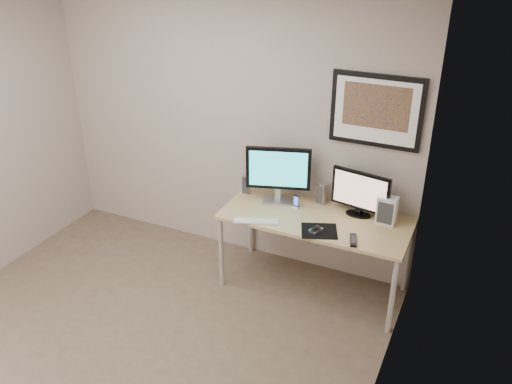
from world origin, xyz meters
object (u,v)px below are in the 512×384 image
(speaker_left, at_px, (246,184))
(phone_dock, at_px, (296,202))
(keyboard, at_px, (256,221))
(monitor_tv, at_px, (360,193))
(monitor_large, at_px, (278,172))
(framed_art, at_px, (376,111))
(desk, at_px, (315,224))
(fan_unit, at_px, (387,210))
(speaker_right, at_px, (322,193))

(speaker_left, relative_size, phone_dock, 1.57)
(speaker_left, distance_m, keyboard, 0.55)
(phone_dock, bearing_deg, monitor_tv, 16.41)
(monitor_large, height_order, keyboard, monitor_large)
(framed_art, distance_m, monitor_tv, 0.69)
(desk, xyz_separation_m, keyboard, (-0.43, -0.29, 0.07))
(framed_art, height_order, monitor_tv, framed_art)
(phone_dock, xyz_separation_m, fan_unit, (0.77, 0.06, 0.06))
(speaker_right, bearing_deg, desk, -69.33)
(monitor_tv, bearing_deg, framed_art, 88.83)
(phone_dock, bearing_deg, speaker_left, 178.08)
(speaker_right, bearing_deg, monitor_tv, -0.91)
(speaker_left, bearing_deg, speaker_right, -4.43)
(desk, xyz_separation_m, monitor_tv, (0.32, 0.18, 0.28))
(monitor_tv, distance_m, speaker_right, 0.39)
(framed_art, bearing_deg, fan_unit, -41.00)
(speaker_right, relative_size, fan_unit, 0.82)
(monitor_tv, height_order, phone_dock, monitor_tv)
(framed_art, height_order, speaker_left, framed_art)
(desk, height_order, speaker_right, speaker_right)
(speaker_left, xyz_separation_m, fan_unit, (1.30, -0.01, 0.02))
(framed_art, xyz_separation_m, fan_unit, (0.21, -0.18, -0.77))
(framed_art, xyz_separation_m, phone_dock, (-0.56, -0.25, -0.83))
(monitor_tv, height_order, fan_unit, monitor_tv)
(monitor_large, relative_size, speaker_right, 2.79)
(speaker_right, bearing_deg, keyboard, -113.67)
(framed_art, relative_size, speaker_left, 3.91)
(speaker_right, height_order, keyboard, speaker_right)
(framed_art, bearing_deg, monitor_large, -164.83)
(monitor_tv, xyz_separation_m, fan_unit, (0.24, -0.03, -0.10))
(phone_dock, relative_size, keyboard, 0.32)
(desk, bearing_deg, keyboard, -146.17)
(phone_dock, bearing_deg, desk, -15.23)
(desk, relative_size, speaker_right, 8.07)
(phone_dock, bearing_deg, framed_art, 30.16)
(monitor_large, xyz_separation_m, speaker_right, (0.37, 0.13, -0.19))
(desk, relative_size, monitor_tv, 3.12)
(desk, bearing_deg, monitor_large, 162.68)
(speaker_right, bearing_deg, monitor_large, -148.24)
(framed_art, relative_size, monitor_large, 1.36)
(fan_unit, bearing_deg, desk, -162.53)
(desk, height_order, phone_dock, phone_dock)
(monitor_large, bearing_deg, phone_dock, -29.55)
(desk, relative_size, keyboard, 4.21)
(framed_art, bearing_deg, phone_dock, -156.32)
(framed_art, bearing_deg, speaker_right, -169.49)
(monitor_tv, bearing_deg, speaker_left, -169.03)
(keyboard, bearing_deg, monitor_large, 66.04)
(keyboard, bearing_deg, fan_unit, 3.33)
(speaker_left, distance_m, phone_dock, 0.53)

